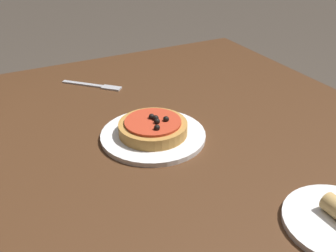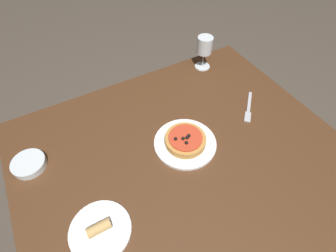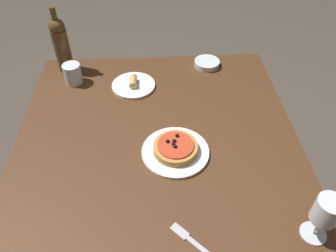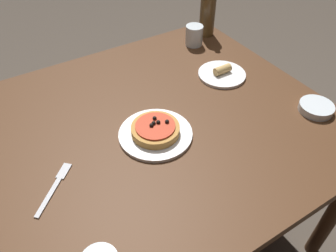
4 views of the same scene
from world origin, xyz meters
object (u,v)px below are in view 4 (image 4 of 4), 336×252
object	(u,v)px
dining_table	(155,137)
water_cup	(194,35)
fork	(56,185)
side_bowl	(316,108)
side_plate	(222,74)
dinner_plate	(156,134)
wine_bottle	(208,7)
pizza	(155,129)

from	to	relation	value
dining_table	water_cup	bearing A→B (deg)	-139.03
fork	water_cup	bearing A→B (deg)	-15.53
side_bowl	side_plate	distance (m)	0.39
dinner_plate	water_cup	bearing A→B (deg)	-136.61
wine_bottle	side_plate	bearing A→B (deg)	63.93
wine_bottle	fork	xyz separation A→B (m)	(0.92, 0.52, -0.13)
pizza	side_plate	bearing A→B (deg)	-158.57
wine_bottle	side_bowl	xyz separation A→B (m)	(0.01, 0.68, -0.12)
side_plate	dinner_plate	bearing A→B (deg)	21.43
wine_bottle	water_cup	size ratio (longest dim) A/B	3.36
dinner_plate	fork	bearing A→B (deg)	4.62
dining_table	wine_bottle	xyz separation A→B (m)	(-0.54, -0.42, 0.22)
side_plate	fork	bearing A→B (deg)	13.98
wine_bottle	fork	world-z (taller)	wine_bottle
dinner_plate	side_plate	size ratio (longest dim) A/B	1.26
water_cup	side_plate	xyz separation A→B (m)	(0.05, 0.27, -0.04)
wine_bottle	fork	bearing A→B (deg)	29.21
side_bowl	fork	size ratio (longest dim) A/B	0.82
dining_table	fork	size ratio (longest dim) A/B	8.25
pizza	fork	size ratio (longest dim) A/B	1.07
side_bowl	pizza	bearing A→B (deg)	-19.26
fork	side_plate	size ratio (longest dim) A/B	0.77
dining_table	side_plate	world-z (taller)	side_plate
dining_table	wine_bottle	world-z (taller)	wine_bottle
pizza	water_cup	xyz separation A→B (m)	(-0.46, -0.44, 0.02)
dining_table	pizza	size ratio (longest dim) A/B	7.68
dining_table	side_bowl	xyz separation A→B (m)	(-0.53, 0.26, 0.09)
pizza	side_plate	size ratio (longest dim) A/B	0.82
pizza	side_plate	world-z (taller)	pizza
dinner_plate	wine_bottle	xyz separation A→B (m)	(-0.57, -0.49, 0.13)
water_cup	dinner_plate	bearing A→B (deg)	43.39
dinner_plate	pizza	xyz separation A→B (m)	(-0.00, -0.00, 0.02)
dinner_plate	side_bowl	distance (m)	0.59
dinner_plate	side_plate	world-z (taller)	side_plate
side_bowl	side_plate	bearing A→B (deg)	-67.35
side_plate	pizza	bearing A→B (deg)	21.43
dining_table	pizza	bearing A→B (deg)	62.80
water_cup	side_plate	world-z (taller)	water_cup
water_cup	side_plate	size ratio (longest dim) A/B	0.47
dinner_plate	fork	world-z (taller)	dinner_plate
pizza	dining_table	bearing A→B (deg)	-117.20
water_cup	side_plate	distance (m)	0.28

